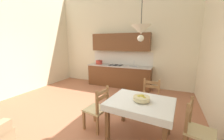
# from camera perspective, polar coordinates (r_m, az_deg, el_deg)

# --- Properties ---
(ground_plane) EXTENTS (6.36, 6.35, 0.10)m
(ground_plane) POSITION_cam_1_polar(r_m,az_deg,el_deg) (3.82, -11.90, -18.17)
(ground_plane) COLOR #AD6B4C
(wall_back) EXTENTS (6.36, 0.12, 4.04)m
(wall_back) POSITION_cam_1_polar(r_m,az_deg,el_deg) (5.97, 4.04, 13.16)
(wall_back) COLOR beige
(wall_back) RESTS_ON ground_plane
(wall_left) EXTENTS (0.12, 6.35, 4.04)m
(wall_left) POSITION_cam_1_polar(r_m,az_deg,el_deg) (5.61, -38.81, 10.92)
(wall_left) COLOR beige
(wall_left) RESTS_ON ground_plane
(kitchen_cabinetry) EXTENTS (2.68, 0.63, 2.20)m
(kitchen_cabinetry) POSITION_cam_1_polar(r_m,az_deg,el_deg) (5.73, 3.02, 1.58)
(kitchen_cabinetry) COLOR brown
(kitchen_cabinetry) RESTS_ON ground_plane
(dining_table) EXTENTS (1.25, 1.04, 0.75)m
(dining_table) POSITION_cam_1_polar(r_m,az_deg,el_deg) (2.71, 11.74, -15.28)
(dining_table) COLOR brown
(dining_table) RESTS_ON ground_plane
(dining_chair_tv_side) EXTENTS (0.48, 0.48, 0.93)m
(dining_chair_tv_side) POSITION_cam_1_polar(r_m,az_deg,el_deg) (3.00, -6.17, -15.99)
(dining_chair_tv_side) COLOR #D1BC89
(dining_chair_tv_side) RESTS_ON ground_plane
(dining_chair_window_side) EXTENTS (0.51, 0.51, 0.93)m
(dining_chair_window_side) POSITION_cam_1_polar(r_m,az_deg,el_deg) (2.73, 32.12, -20.66)
(dining_chair_window_side) COLOR #D1BC89
(dining_chair_window_side) RESTS_ON ground_plane
(dining_chair_kitchen_side) EXTENTS (0.45, 0.45, 0.93)m
(dining_chair_kitchen_side) POSITION_cam_1_polar(r_m,az_deg,el_deg) (3.56, 15.47, -11.84)
(dining_chair_kitchen_side) COLOR #D1BC89
(dining_chair_kitchen_side) RESTS_ON ground_plane
(fruit_bowl) EXTENTS (0.30, 0.30, 0.12)m
(fruit_bowl) POSITION_cam_1_polar(r_m,az_deg,el_deg) (2.61, 12.26, -11.54)
(fruit_bowl) COLOR beige
(fruit_bowl) RESTS_ON dining_table
(pendant_lamp) EXTENTS (0.32, 0.32, 0.80)m
(pendant_lamp) POSITION_cam_1_polar(r_m,az_deg,el_deg) (2.35, 12.05, 16.05)
(pendant_lamp) COLOR black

